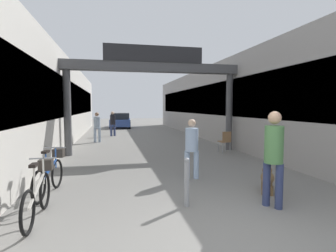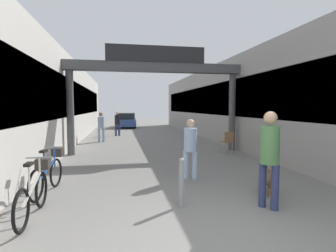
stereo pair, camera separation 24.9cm
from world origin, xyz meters
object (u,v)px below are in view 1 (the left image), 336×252
Objects in this scene: pedestrian_carrying_crate at (97,125)px; bicycle_silver_nearest at (39,192)px; bicycle_blue_second at (51,174)px; dog_on_leash at (267,177)px; parked_car_blue at (121,121)px; pedestrian_with_dog at (274,152)px; bollard_post_metal at (187,182)px; pedestrian_elderly_walking at (113,122)px; cafe_chair_wood_nearer at (225,140)px; pedestrian_companion at (192,145)px.

bicycle_silver_nearest is (-0.46, -9.63, -0.47)m from pedestrian_carrying_crate.
pedestrian_carrying_crate is 0.95× the size of bicycle_blue_second.
parked_car_blue reaches higher than dog_on_leash.
bicycle_silver_nearest is 19.60m from parked_car_blue.
bicycle_silver_nearest is at bearing -175.13° from dog_on_leash.
pedestrian_with_dog is 1.93× the size of bollard_post_metal.
bicycle_silver_nearest is 1.81× the size of bollard_post_metal.
pedestrian_elderly_walking is 8.66m from cafe_chair_wood_nearer.
parked_car_blue reaches higher than bicycle_blue_second.
pedestrian_companion is at bearing -85.94° from parked_car_blue.
dog_on_leash is at bearing 4.87° from bicycle_silver_nearest.
pedestrian_companion is 2.01m from bollard_post_metal.
parked_car_blue is at bearing 84.09° from bicycle_silver_nearest.
cafe_chair_wood_nearer is (1.15, 4.72, 0.20)m from dog_on_leash.
bicycle_blue_second is at bearing -97.00° from pedestrian_elderly_walking.
cafe_chair_wood_nearer is (2.46, 3.32, -0.35)m from pedestrian_companion.
pedestrian_companion is 17.74m from parked_car_blue.
cafe_chair_wood_nearer is at bearing 74.20° from pedestrian_with_dog.
pedestrian_companion is 0.93× the size of bicycle_blue_second.
pedestrian_elderly_walking is 0.39× the size of parked_car_blue.
bicycle_blue_second is 6.97m from cafe_chair_wood_nearer.
pedestrian_carrying_crate is at bearing -98.96° from parked_car_blue.
pedestrian_with_dog is at bearing -5.86° from bicycle_silver_nearest.
pedestrian_elderly_walking is 6.99m from parked_car_blue.
pedestrian_companion is at bearing 69.98° from bollard_post_metal.
bollard_post_metal is (-1.57, 0.38, -0.57)m from pedestrian_with_dog.
pedestrian_with_dog is at bearing -69.77° from pedestrian_carrying_crate.
pedestrian_with_dog is 1.15× the size of pedestrian_companion.
parked_car_blue is (-1.26, 17.70, -0.25)m from pedestrian_companion.
pedestrian_carrying_crate is at bearing 110.23° from pedestrian_with_dog.
parked_car_blue is (-3.72, 14.38, 0.10)m from cafe_chair_wood_nearer.
pedestrian_elderly_walking is at bearing 74.09° from pedestrian_carrying_crate.
bicycle_blue_second is 18.33m from parked_car_blue.
pedestrian_elderly_walking is at bearing 83.00° from bicycle_blue_second.
bicycle_silver_nearest is 1.01× the size of bicycle_blue_second.
pedestrian_with_dog is 0.44× the size of parked_car_blue.
bicycle_silver_nearest is at bearing -86.05° from bicycle_blue_second.
pedestrian_companion is at bearing 8.52° from bicycle_blue_second.
parked_car_blue is at bearing 83.40° from bicycle_blue_second.
bollard_post_metal is at bearing -26.51° from bicycle_blue_second.
pedestrian_companion is 10.93m from pedestrian_elderly_walking.
bollard_post_metal is at bearing -88.29° from parked_car_blue.
pedestrian_with_dog is 2.40m from pedestrian_companion.
dog_on_leash is 0.44× the size of bicycle_silver_nearest.
pedestrian_elderly_walking is at bearing 84.11° from bicycle_silver_nearest.
pedestrian_with_dog is at bearing -13.58° from bollard_post_metal.
pedestrian_with_dog reaches higher than pedestrian_carrying_crate.
pedestrian_elderly_walking is at bearing 102.50° from pedestrian_with_dog.
pedestrian_companion is at bearing 133.12° from dog_on_leash.
pedestrian_elderly_walking is at bearing 95.93° from bollard_post_metal.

